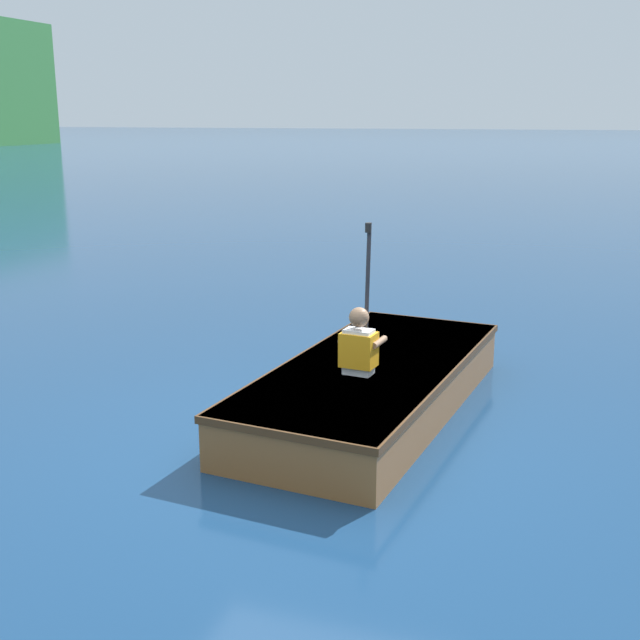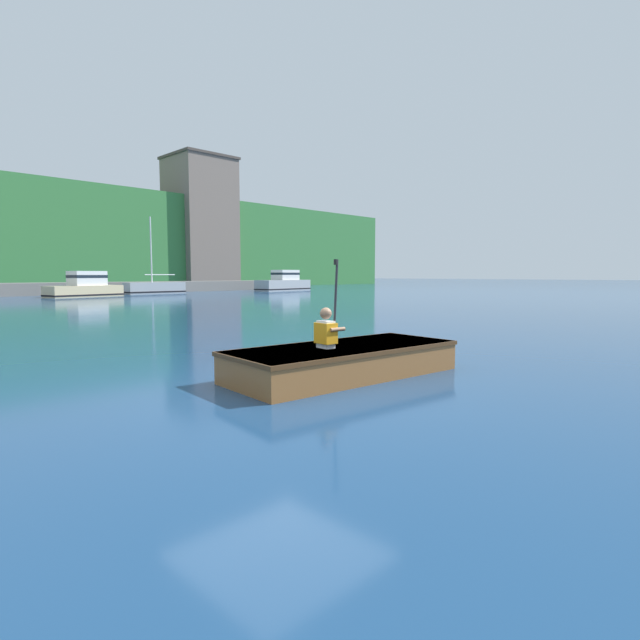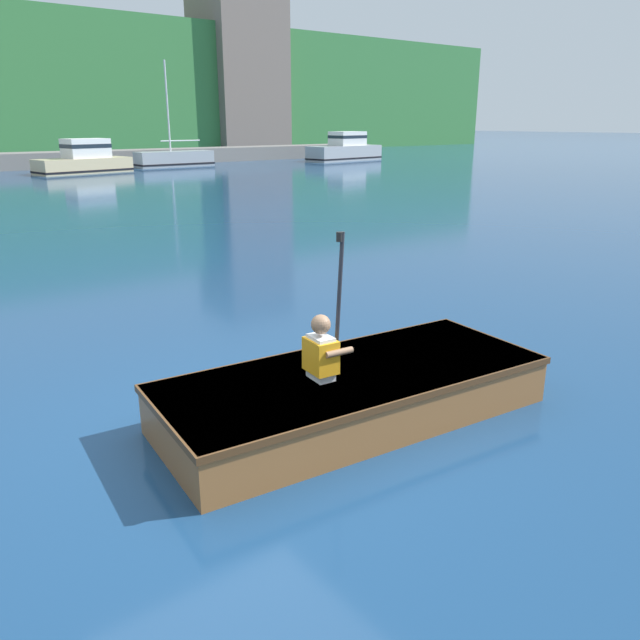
# 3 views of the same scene
# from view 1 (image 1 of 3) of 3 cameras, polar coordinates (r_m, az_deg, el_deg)

# --- Properties ---
(ground_plane) EXTENTS (300.00, 300.00, 0.00)m
(ground_plane) POSITION_cam_1_polar(r_m,az_deg,el_deg) (6.50, -1.30, -9.11)
(ground_plane) COLOR navy
(rowboat_foreground) EXTENTS (3.78, 1.80, 0.45)m
(rowboat_foreground) POSITION_cam_1_polar(r_m,az_deg,el_deg) (7.28, 3.94, -4.38)
(rowboat_foreground) COLOR #935B2D
(rowboat_foreground) RESTS_ON ground
(person_paddler) EXTENTS (0.36, 0.38, 1.27)m
(person_paddler) POSITION_cam_1_polar(r_m,az_deg,el_deg) (6.78, 2.81, -1.67)
(person_paddler) COLOR silver
(person_paddler) RESTS_ON rowboat_foreground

